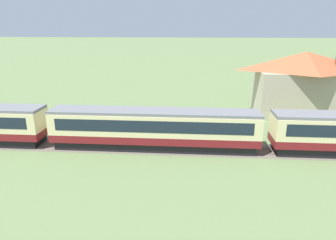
% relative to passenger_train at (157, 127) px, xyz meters
% --- Properties ---
extents(passenger_train, '(113.07, 3.19, 4.18)m').
position_rel_passenger_train_xyz_m(passenger_train, '(0.00, 0.00, 0.00)').
color(passenger_train, maroon).
rests_on(passenger_train, ground_plane).
extents(railway_track, '(160.51, 3.60, 0.04)m').
position_rel_passenger_train_xyz_m(railway_track, '(4.23, 0.00, -2.31)').
color(railway_track, '#665B51').
rests_on(railway_track, ground_plane).
extents(station_house_terracotta_roof, '(13.92, 8.07, 8.99)m').
position_rel_passenger_train_xyz_m(station_house_terracotta_roof, '(19.46, 14.52, 2.33)').
color(station_house_terracotta_roof, '#BCB293').
rests_on(station_house_terracotta_roof, ground_plane).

